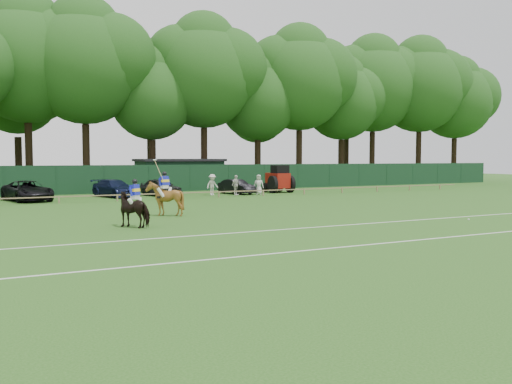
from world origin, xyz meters
TOP-DOWN VIEW (x-y plane):
  - ground at (0.00, 0.00)m, footprint 160.00×160.00m
  - horse_dark at (-5.72, 2.89)m, footprint 1.82×2.04m
  - horse_chestnut at (-3.05, 6.86)m, footprint 1.80×1.95m
  - suv_black at (-8.73, 21.15)m, footprint 3.60×5.73m
  - sedan_navy at (-2.20, 22.23)m, footprint 3.31×5.16m
  - hatch_grey at (1.46, 21.80)m, footprint 2.86×4.58m
  - estate_black at (8.05, 21.12)m, footprint 2.16×4.06m
  - spectator_left at (5.55, 20.59)m, footprint 1.28×0.94m
  - spectator_mid at (7.27, 19.64)m, footprint 1.07×0.86m
  - spectator_right at (9.45, 19.66)m, footprint 0.99×0.85m
  - rider_dark at (-5.71, 2.88)m, footprint 0.83×0.67m
  - rider_chestnut at (-3.05, 6.84)m, footprint 0.96×0.53m
  - polo_ball at (9.78, -2.26)m, footprint 0.09×0.09m
  - pitch_lines at (0.00, -3.50)m, footprint 60.00×5.10m
  - pitch_rail at (0.00, 18.00)m, footprint 62.10×0.10m
  - perimeter_fence at (0.00, 27.00)m, footprint 92.08×0.08m
  - utility_shed at (6.00, 30.00)m, footprint 8.40×4.40m
  - tree_row at (2.00, 35.00)m, footprint 96.00×12.00m
  - tractor at (12.37, 21.34)m, footprint 2.13×3.02m

SIDE VIEW (x-z plane):
  - ground at x=0.00m, z-range 0.00..0.00m
  - tree_row at x=2.00m, z-range -10.50..10.50m
  - pitch_lines at x=0.00m, z-range 0.00..0.01m
  - polo_ball at x=9.78m, z-range 0.00..0.09m
  - pitch_rail at x=0.00m, z-range 0.20..0.70m
  - estate_black at x=8.05m, z-range 0.00..1.27m
  - sedan_navy at x=-2.20m, z-range 0.00..1.39m
  - hatch_grey at x=1.46m, z-range 0.00..1.46m
  - suv_black at x=-8.73m, z-range 0.00..1.47m
  - horse_dark at x=-5.72m, z-range 0.00..1.60m
  - spectator_mid at x=7.27m, z-range 0.00..1.70m
  - spectator_right at x=9.45m, z-range 0.00..1.70m
  - spectator_left at x=5.55m, z-range 0.00..1.77m
  - horse_chestnut at x=-3.05m, z-range 0.00..1.87m
  - tractor at x=12.37m, z-range -0.07..2.41m
  - perimeter_fence at x=0.00m, z-range 0.00..2.50m
  - rider_dark at x=-5.71m, z-range 0.82..2.23m
  - utility_shed at x=6.00m, z-range 0.02..3.06m
  - rider_chestnut at x=-3.05m, z-range 0.73..2.77m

